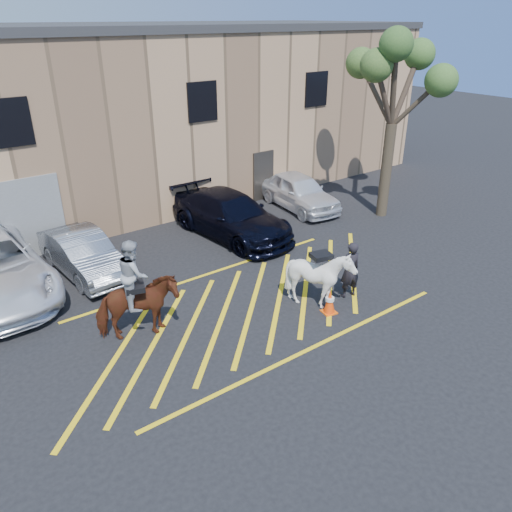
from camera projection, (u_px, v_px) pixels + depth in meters
ground at (246, 303)px, 14.65m from camera, size 90.00×90.00×0.00m
car_silver_sedan at (83, 254)px, 16.05m from camera, size 1.77×4.27×1.38m
car_blue_suv at (231, 215)px, 18.83m from camera, size 2.75×5.73×1.61m
car_white_suv at (299, 191)px, 21.55m from camera, size 2.25×4.57×1.50m
handler at (350, 270)px, 14.63m from camera, size 0.72×0.55×1.76m
warehouse at (84, 116)px, 21.69m from camera, size 32.42×10.20×7.30m
hatching_zone at (252, 307)px, 14.43m from camera, size 12.60×5.12×0.01m
mounted_bay at (136, 300)px, 12.64m from camera, size 2.28×1.54×2.76m
saddled_white at (320, 278)px, 14.13m from camera, size 1.79×1.93×1.80m
traffic_cone at (330, 301)px, 14.02m from camera, size 0.44×0.44×0.73m
tree at (397, 72)px, 18.62m from camera, size 3.99×4.37×7.31m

